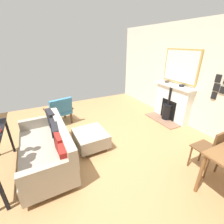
# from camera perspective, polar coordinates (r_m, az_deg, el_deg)

# --- Properties ---
(ground_plane) EXTENTS (6.00, 6.09, 0.01)m
(ground_plane) POSITION_cam_1_polar(r_m,az_deg,el_deg) (3.60, -10.12, -12.84)
(ground_plane) COLOR #A87A4C
(wall_left) EXTENTS (0.12, 6.09, 2.68)m
(wall_left) POSITION_cam_1_polar(r_m,az_deg,el_deg) (4.74, 26.29, 12.00)
(wall_left) COLOR silver
(wall_left) RESTS_ON ground
(fireplace) EXTENTS (0.64, 1.22, 1.05)m
(fireplace) POSITION_cam_1_polar(r_m,az_deg,el_deg) (4.92, 21.03, 2.74)
(fireplace) COLOR brown
(fireplace) RESTS_ON ground
(mirror_over_mantel) EXTENTS (0.04, 1.12, 0.90)m
(mirror_over_mantel) POSITION_cam_1_polar(r_m,az_deg,el_deg) (4.77, 24.09, 15.18)
(mirror_over_mantel) COLOR tan
(mantel_bowl_near) EXTENTS (0.14, 0.14, 0.05)m
(mantel_bowl_near) POSITION_cam_1_polar(r_m,az_deg,el_deg) (4.99, 19.60, 10.55)
(mantel_bowl_near) COLOR #47382D
(mantel_bowl_near) RESTS_ON fireplace
(mantel_bowl_far) EXTENTS (0.13, 0.13, 0.05)m
(mantel_bowl_far) POSITION_cam_1_polar(r_m,az_deg,el_deg) (4.65, 24.34, 8.88)
(mantel_bowl_far) COLOR black
(mantel_bowl_far) RESTS_ON fireplace
(sofa) EXTENTS (0.84, 1.77, 0.81)m
(sofa) POSITION_cam_1_polar(r_m,az_deg,el_deg) (3.19, -22.41, -11.98)
(sofa) COLOR #B2B2B7
(sofa) RESTS_ON ground
(ottoman) EXTENTS (0.67, 0.74, 0.37)m
(ottoman) POSITION_cam_1_polar(r_m,az_deg,el_deg) (3.48, -7.87, -9.41)
(ottoman) COLOR #B2B2B7
(ottoman) RESTS_ON ground
(armchair_accent) EXTENTS (0.78, 0.71, 0.81)m
(armchair_accent) POSITION_cam_1_polar(r_m,az_deg,el_deg) (4.53, -18.82, 0.74)
(armchair_accent) COLOR #4C3321
(armchair_accent) RESTS_ON ground
(dining_chair_near_fireplace) EXTENTS (0.40, 0.40, 0.88)m
(dining_chair_near_fireplace) POSITION_cam_1_polar(r_m,az_deg,el_deg) (3.15, 33.16, -11.09)
(dining_chair_near_fireplace) COLOR brown
(dining_chair_near_fireplace) RESTS_ON ground
(photo_gallery_row) EXTENTS (0.02, 0.32, 0.56)m
(photo_gallery_row) POSITION_cam_1_polar(r_m,az_deg,el_deg) (4.22, 34.93, 7.75)
(photo_gallery_row) COLOR black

